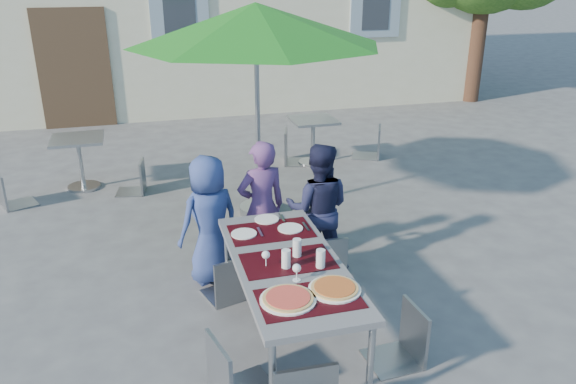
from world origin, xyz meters
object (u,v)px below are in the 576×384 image
object	(u,v)px
child_2	(318,209)
cafe_table_1	(313,134)
chair_5	(311,371)
bg_chair_l_0	(5,169)
bg_chair_l_1	(293,126)
chair_3	(231,333)
chair_1	(270,235)
patio_umbrella	(256,25)
chair_0	(228,252)
bg_chair_r_1	(374,123)
chair_2	(320,228)
dining_table	(288,268)
pizza_near_right	(335,288)
pizza_near_left	(288,299)
child_1	(262,207)
bg_chair_r_0	(134,158)
chair_4	(407,304)
child_0	(210,220)
cafe_table_0	(79,154)

from	to	relation	value
child_2	cafe_table_1	size ratio (longest dim) A/B	1.86
chair_5	cafe_table_1	world-z (taller)	chair_5
bg_chair_l_0	bg_chair_l_1	bearing A→B (deg)	10.20
bg_chair_l_1	chair_3	bearing A→B (deg)	-110.47
chair_1	patio_umbrella	world-z (taller)	patio_umbrella
chair_0	child_2	bearing A→B (deg)	18.57
bg_chair_r_1	chair_2	bearing A→B (deg)	-120.27
dining_table	patio_umbrella	size ratio (longest dim) A/B	0.64
dining_table	chair_1	xyz separation A→B (m)	(0.06, 0.84, -0.12)
pizza_near_right	chair_1	bearing A→B (deg)	96.44
pizza_near_left	chair_2	size ratio (longest dim) A/B	0.37
chair_5	bg_chair_l_1	size ratio (longest dim) A/B	0.96
child_1	chair_0	bearing A→B (deg)	39.79
chair_3	bg_chair_r_0	bearing A→B (deg)	97.60
chair_4	bg_chair_l_0	distance (m)	5.39
chair_2	chair_5	world-z (taller)	chair_2
child_2	bg_chair_r_1	bearing A→B (deg)	-100.86
bg_chair_l_0	chair_5	bearing A→B (deg)	-61.70
patio_umbrella	chair_1	bearing A→B (deg)	-99.44
chair_3	chair_1	bearing A→B (deg)	66.05
chair_0	bg_chair_r_1	distance (m)	4.62
patio_umbrella	pizza_near_right	bearing A→B (deg)	-92.66
cafe_table_1	bg_chair_r_1	distance (m)	1.03
child_2	chair_4	size ratio (longest dim) A/B	1.54
child_0	bg_chair_r_0	size ratio (longest dim) A/B	1.49
pizza_near_left	child_0	xyz separation A→B (m)	(-0.30, 1.72, -0.14)
chair_1	cafe_table_0	world-z (taller)	chair_1
child_1	bg_chair_r_0	world-z (taller)	child_1
pizza_near_right	patio_umbrella	xyz separation A→B (m)	(0.14, 3.10, 1.50)
child_2	chair_1	size ratio (longest dim) A/B	1.36
dining_table	pizza_near_left	bearing A→B (deg)	-105.31
child_2	chair_0	world-z (taller)	child_2
bg_chair_r_0	bg_chair_l_1	distance (m)	2.48
child_2	patio_umbrella	xyz separation A→B (m)	(-0.25, 1.53, 1.60)
chair_5	bg_chair_l_0	size ratio (longest dim) A/B	1.10
dining_table	chair_5	size ratio (longest dim) A/B	1.91
chair_1	child_0	bearing A→B (deg)	145.32
chair_1	bg_chair_l_0	distance (m)	3.94
pizza_near_right	bg_chair_r_1	bearing A→B (deg)	63.51
chair_2	bg_chair_r_1	distance (m)	4.14
chair_2	patio_umbrella	bearing A→B (deg)	95.00
pizza_near_left	chair_5	size ratio (longest dim) A/B	0.40
chair_4	bg_chair_l_1	bearing A→B (deg)	84.39
bg_chair_l_1	child_1	bearing A→B (deg)	-111.04
cafe_table_1	bg_chair_l_1	xyz separation A→B (m)	(-0.29, 0.12, 0.12)
patio_umbrella	bg_chair_r_1	distance (m)	3.30
child_1	patio_umbrella	xyz separation A→B (m)	(0.27, 1.36, 1.59)
cafe_table_0	chair_4	bearing A→B (deg)	-59.87
chair_5	bg_chair_l_1	world-z (taller)	bg_chair_l_1
bg_chair_l_0	cafe_table_1	distance (m)	4.29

